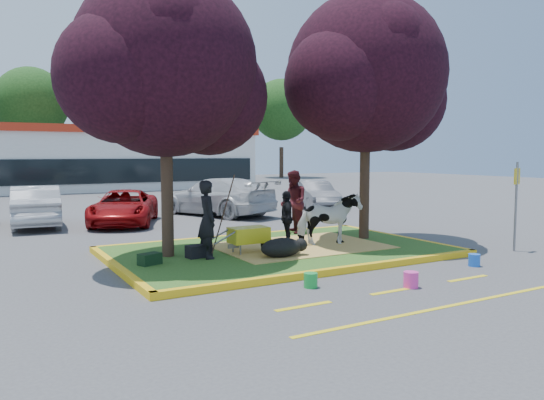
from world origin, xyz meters
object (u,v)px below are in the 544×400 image
cow (329,219)px  bucket_pink (411,280)px  car_silver (36,206)px  wheelbarrow (249,235)px  sign_post (516,197)px  bucket_green (311,280)px  bucket_blue (474,260)px  calf (281,248)px  handler (208,219)px

cow → bucket_pink: 4.06m
car_silver → wheelbarrow: bearing=118.5°
sign_post → bucket_green: size_ratio=8.23×
sign_post → bucket_blue: 2.87m
bucket_green → car_silver: bearing=107.0°
wheelbarrow → bucket_blue: 5.23m
wheelbarrow → calf: bearing=-64.0°
wheelbarrow → bucket_pink: 4.24m
bucket_pink → sign_post: bearing=16.0°
handler → car_silver: handler is taller
cow → bucket_blue: 3.71m
handler → sign_post: size_ratio=0.77×
wheelbarrow → car_silver: (-3.85, 8.83, 0.13)m
handler → calf: bearing=-109.5°
cow → bucket_blue: bearing=-139.6°
bucket_green → bucket_pink: (1.66, -0.95, 0.01)m
handler → bucket_pink: size_ratio=5.86×
handler → sign_post: 8.01m
sign_post → bucket_green: sign_post is taller
handler → wheelbarrow: handler is taller
wheelbarrow → bucket_green: 3.06m
cow → bucket_green: size_ratio=5.72×
car_silver → bucket_pink: bearing=117.3°
calf → handler: (-1.52, 0.76, 0.67)m
sign_post → wheelbarrow: bearing=144.3°
bucket_green → handler: bearing=106.5°
handler → bucket_green: handler is taller
car_silver → sign_post: bearing=137.4°
handler → cow: bearing=-82.6°
handler → car_silver: 9.32m
sign_post → cow: bearing=135.1°
bucket_blue → wheelbarrow: bearing=141.3°
handler → wheelbarrow: (1.11, 0.07, -0.46)m
cow → sign_post: (4.21, -2.44, 0.59)m
cow → calf: (-1.90, -0.78, -0.46)m
bucket_blue → car_silver: bearing=123.2°
calf → bucket_blue: (3.65, -2.42, -0.24)m
bucket_blue → calf: bearing=146.5°
bucket_green → car_silver: (-3.62, 11.85, 0.57)m
cow → bucket_pink: bearing=178.9°
sign_post → car_silver: bearing=117.8°
cow → handler: handler is taller
bucket_blue → car_silver: 14.46m
bucket_green → car_silver: size_ratio=0.07×
car_silver → calf: bearing=118.7°
bucket_blue → bucket_green: bearing=176.8°
bucket_green → calf: bearing=73.5°
calf → bucket_blue: bearing=-28.8°
bucket_green → bucket_blue: 4.30m
wheelbarrow → car_silver: car_silver is taller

